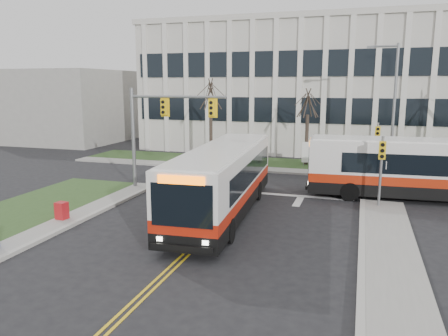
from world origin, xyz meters
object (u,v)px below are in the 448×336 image
streetlight (392,102)px  bus_cross (424,171)px  directory_sign (312,153)px  bus_main (223,182)px  newspaper_box_red (62,212)px

streetlight → bus_cross: 7.73m
streetlight → directory_sign: streetlight is taller
streetlight → bus_main: size_ratio=0.74×
directory_sign → newspaper_box_red: 20.04m
bus_cross → newspaper_box_red: size_ratio=13.21×
streetlight → directory_sign: (-5.53, 1.30, -4.02)m
bus_main → newspaper_box_red: bearing=-156.7°
streetlight → newspaper_box_red: size_ratio=9.68×
streetlight → bus_cross: size_ratio=0.73×
bus_main → bus_cross: (9.87, 6.01, 0.01)m
bus_main → newspaper_box_red: (-6.90, -3.53, -1.18)m
streetlight → directory_sign: bearing=166.8°
streetlight → newspaper_box_red: (-15.21, -16.24, -4.72)m
directory_sign → bus_cross: bus_cross is taller
newspaper_box_red → streetlight: bearing=53.0°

